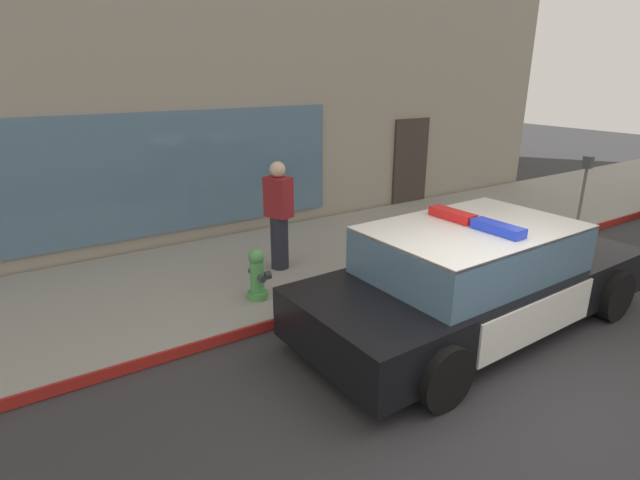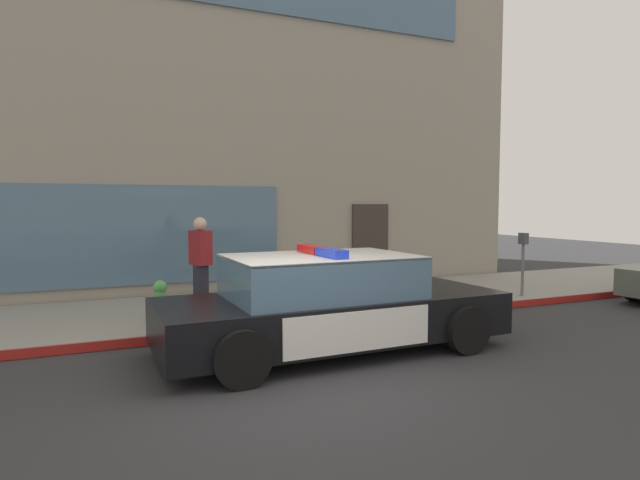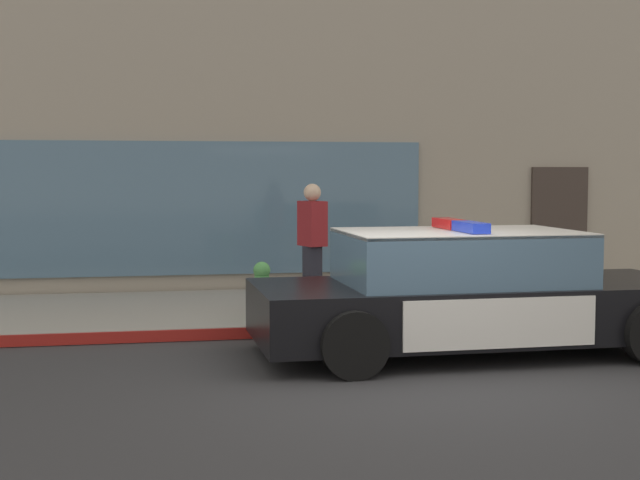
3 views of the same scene
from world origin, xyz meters
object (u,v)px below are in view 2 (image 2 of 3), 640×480
at_px(police_cruiser, 330,304).
at_px(fire_hydrant, 161,303).
at_px(pedestrian_on_sidewalk, 201,264).
at_px(parking_meter, 523,252).

relative_size(police_cruiser, fire_hydrant, 6.82).
height_order(police_cruiser, fire_hydrant, police_cruiser).
xyz_separation_m(pedestrian_on_sidewalk, parking_meter, (6.58, -1.08, 0.07)).
distance_m(police_cruiser, pedestrian_on_sidewalk, 3.08).
xyz_separation_m(police_cruiser, pedestrian_on_sidewalk, (-1.30, 2.77, 0.33)).
bearing_deg(pedestrian_on_sidewalk, fire_hydrant, -154.59).
distance_m(police_cruiser, fire_hydrant, 2.87).
bearing_deg(police_cruiser, fire_hydrant, 135.80).
bearing_deg(fire_hydrant, parking_meter, -1.99).
relative_size(pedestrian_on_sidewalk, parking_meter, 1.28).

